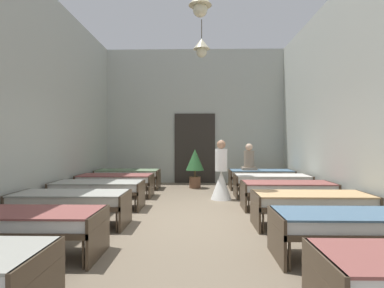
# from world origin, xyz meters

# --- Properties ---
(ground_plane) EXTENTS (6.73, 10.70, 0.10)m
(ground_plane) POSITION_xyz_m (0.00, 0.00, -0.05)
(ground_plane) COLOR #7A6B56
(room_shell) EXTENTS (6.53, 10.30, 4.64)m
(room_shell) POSITION_xyz_m (0.00, 1.28, 2.33)
(room_shell) COLOR #B2B7AD
(room_shell) RESTS_ON ground
(bed_left_row_1) EXTENTS (1.90, 0.84, 0.57)m
(bed_left_row_1) POSITION_xyz_m (-2.02, -2.17, 0.44)
(bed_left_row_1) COLOR #473828
(bed_left_row_1) RESTS_ON ground
(bed_right_row_1) EXTENTS (1.90, 0.84, 0.57)m
(bed_right_row_1) POSITION_xyz_m (2.02, -2.17, 0.44)
(bed_right_row_1) COLOR #473828
(bed_right_row_1) RESTS_ON ground
(bed_left_row_2) EXTENTS (1.90, 0.84, 0.57)m
(bed_left_row_2) POSITION_xyz_m (-2.02, -0.72, 0.44)
(bed_left_row_2) COLOR #473828
(bed_left_row_2) RESTS_ON ground
(bed_right_row_2) EXTENTS (1.90, 0.84, 0.57)m
(bed_right_row_2) POSITION_xyz_m (2.02, -0.72, 0.44)
(bed_right_row_2) COLOR #473828
(bed_right_row_2) RESTS_ON ground
(bed_left_row_3) EXTENTS (1.90, 0.84, 0.57)m
(bed_left_row_3) POSITION_xyz_m (-2.02, 0.72, 0.44)
(bed_left_row_3) COLOR #473828
(bed_left_row_3) RESTS_ON ground
(bed_right_row_3) EXTENTS (1.90, 0.84, 0.57)m
(bed_right_row_3) POSITION_xyz_m (2.02, 0.72, 0.44)
(bed_right_row_3) COLOR #473828
(bed_right_row_3) RESTS_ON ground
(bed_left_row_4) EXTENTS (1.90, 0.84, 0.57)m
(bed_left_row_4) POSITION_xyz_m (-2.02, 2.17, 0.44)
(bed_left_row_4) COLOR #473828
(bed_left_row_4) RESTS_ON ground
(bed_right_row_4) EXTENTS (1.90, 0.84, 0.57)m
(bed_right_row_4) POSITION_xyz_m (2.02, 2.17, 0.44)
(bed_right_row_4) COLOR #473828
(bed_right_row_4) RESTS_ON ground
(bed_left_row_5) EXTENTS (1.90, 0.84, 0.57)m
(bed_left_row_5) POSITION_xyz_m (-2.02, 3.62, 0.44)
(bed_left_row_5) COLOR #473828
(bed_left_row_5) RESTS_ON ground
(bed_right_row_5) EXTENTS (1.90, 0.84, 0.57)m
(bed_right_row_5) POSITION_xyz_m (2.02, 3.62, 0.44)
(bed_right_row_5) COLOR #473828
(bed_right_row_5) RESTS_ON ground
(nurse_near_aisle) EXTENTS (0.52, 0.52, 1.49)m
(nurse_near_aisle) POSITION_xyz_m (0.70, 1.87, 0.53)
(nurse_near_aisle) COLOR white
(nurse_near_aisle) RESTS_ON ground
(patient_seated_primary) EXTENTS (0.44, 0.44, 0.80)m
(patient_seated_primary) POSITION_xyz_m (1.67, 3.68, 0.87)
(patient_seated_primary) COLOR gray
(patient_seated_primary) RESTS_ON bed_right_row_5
(potted_plant) EXTENTS (0.55, 0.55, 1.20)m
(potted_plant) POSITION_xyz_m (0.02, 3.79, 0.75)
(potted_plant) COLOR brown
(potted_plant) RESTS_ON ground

